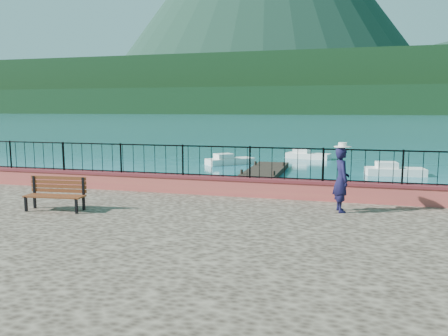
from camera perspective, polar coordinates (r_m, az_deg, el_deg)
The scene contains 13 objects.
ground at distance 10.44m, azimuth 0.69°, elevation -14.21°, with size 2000.00×2000.00×0.00m, color #19596B.
parapet at distance 13.52m, azimuth 4.62°, elevation -2.56°, with size 28.00×0.46×0.58m, color #B74F42.
railing at distance 13.40m, azimuth 4.66°, elevation 0.66°, with size 27.00×0.05×0.95m, color black.
dock at distance 22.15m, azimuth 3.43°, elevation -2.01°, with size 2.00×16.00×0.30m, color #2D231C.
far_forest at distance 309.43m, azimuth 14.84°, elevation 8.47°, with size 900.00×60.00×18.00m, color black.
foothills at distance 369.83m, azimuth 14.98°, elevation 10.33°, with size 900.00×120.00×44.00m, color black.
park_bench at distance 12.52m, azimuth -21.13°, elevation -3.97°, with size 1.64×0.67×0.89m.
person at distance 11.86m, azimuth 15.08°, elevation -1.48°, with size 0.63×0.41×1.72m, color black.
hat at distance 11.75m, azimuth 15.24°, elevation 2.95°, with size 0.44×0.44×0.12m, color white.
boat_1 at distance 19.03m, azimuth 11.30°, elevation -3.00°, with size 3.24×1.30×0.80m, color silver.
boat_2 at distance 27.67m, azimuth 21.46°, elevation -0.05°, with size 3.32×1.30×0.80m, color white.
boat_3 at distance 30.78m, azimuth 0.81°, elevation 1.23°, with size 3.37×1.30×0.80m, color silver.
boat_4 at distance 34.90m, azimuth 10.90°, elevation 1.87°, with size 3.39×1.30×0.80m, color white.
Camera 1 is at (2.41, -9.38, 3.91)m, focal length 35.00 mm.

